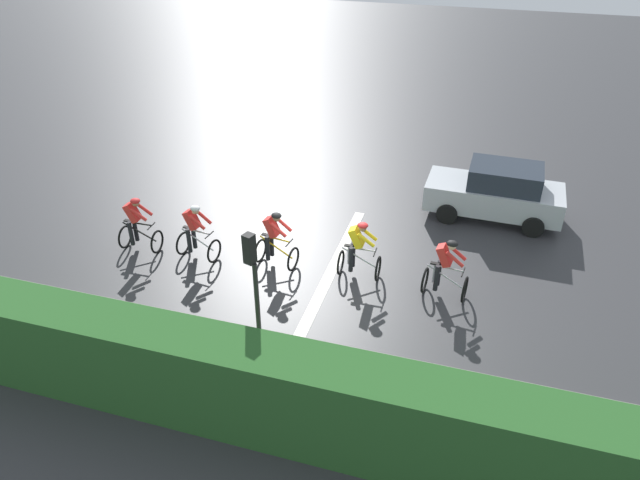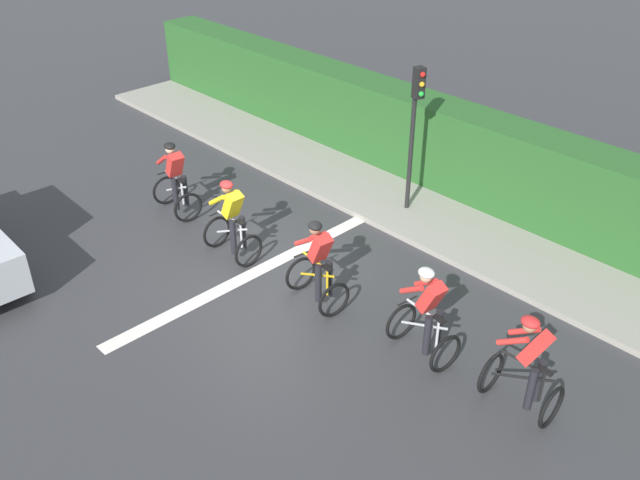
{
  "view_description": "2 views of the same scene",
  "coord_description": "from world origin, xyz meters",
  "px_view_note": "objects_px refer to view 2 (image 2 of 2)",
  "views": [
    {
      "loc": [
        -12.4,
        -3.46,
        9.1
      ],
      "look_at": [
        -0.18,
        0.2,
        1.13
      ],
      "focal_mm": 32.6,
      "sensor_mm": 36.0,
      "label": 1
    },
    {
      "loc": [
        6.98,
        8.85,
        7.63
      ],
      "look_at": [
        -0.78,
        0.79,
        0.7
      ],
      "focal_mm": 38.84,
      "sensor_mm": 36.0,
      "label": 2
    }
  ],
  "objects_px": {
    "cyclist_mid": "(318,266)",
    "cyclist_lead": "(527,368)",
    "cyclist_second": "(426,316)",
    "cyclist_fourth": "(232,222)",
    "traffic_light_near_crossing": "(415,119)",
    "cyclist_trailing": "(176,181)"
  },
  "relations": [
    {
      "from": "cyclist_mid",
      "to": "cyclist_lead",
      "type": "bearing_deg",
      "value": 95.15
    },
    {
      "from": "cyclist_second",
      "to": "cyclist_fourth",
      "type": "distance_m",
      "value": 4.53
    },
    {
      "from": "cyclist_fourth",
      "to": "traffic_light_near_crossing",
      "type": "distance_m",
      "value": 4.34
    },
    {
      "from": "cyclist_fourth",
      "to": "cyclist_trailing",
      "type": "bearing_deg",
      "value": -95.43
    },
    {
      "from": "traffic_light_near_crossing",
      "to": "cyclist_second",
      "type": "bearing_deg",
      "value": 42.85
    },
    {
      "from": "cyclist_second",
      "to": "cyclist_mid",
      "type": "xyz_separation_m",
      "value": [
        0.26,
        -2.23,
        0.0
      ]
    },
    {
      "from": "cyclist_lead",
      "to": "cyclist_trailing",
      "type": "distance_m",
      "value": 8.56
    },
    {
      "from": "cyclist_lead",
      "to": "cyclist_fourth",
      "type": "height_order",
      "value": "same"
    },
    {
      "from": "cyclist_second",
      "to": "cyclist_mid",
      "type": "relative_size",
      "value": 1.0
    },
    {
      "from": "cyclist_fourth",
      "to": "cyclist_trailing",
      "type": "distance_m",
      "value": 2.29
    },
    {
      "from": "cyclist_second",
      "to": "cyclist_mid",
      "type": "distance_m",
      "value": 2.24
    },
    {
      "from": "cyclist_lead",
      "to": "cyclist_fourth",
      "type": "xyz_separation_m",
      "value": [
        0.5,
        -6.28,
        0.0
      ]
    },
    {
      "from": "cyclist_trailing",
      "to": "cyclist_second",
      "type": "bearing_deg",
      "value": 91.56
    },
    {
      "from": "cyclist_fourth",
      "to": "cyclist_second",
      "type": "bearing_deg",
      "value": 95.08
    },
    {
      "from": "cyclist_second",
      "to": "traffic_light_near_crossing",
      "type": "relative_size",
      "value": 0.5
    },
    {
      "from": "cyclist_mid",
      "to": "cyclist_fourth",
      "type": "bearing_deg",
      "value": -86.39
    },
    {
      "from": "cyclist_lead",
      "to": "traffic_light_near_crossing",
      "type": "distance_m",
      "value": 6.21
    },
    {
      "from": "cyclist_mid",
      "to": "cyclist_second",
      "type": "bearing_deg",
      "value": 96.58
    },
    {
      "from": "cyclist_fourth",
      "to": "cyclist_trailing",
      "type": "height_order",
      "value": "same"
    },
    {
      "from": "cyclist_mid",
      "to": "cyclist_trailing",
      "type": "xyz_separation_m",
      "value": [
        -0.07,
        -4.56,
        0.0
      ]
    },
    {
      "from": "cyclist_second",
      "to": "cyclist_trailing",
      "type": "xyz_separation_m",
      "value": [
        0.19,
        -6.79,
        0.0
      ]
    },
    {
      "from": "cyclist_trailing",
      "to": "cyclist_mid",
      "type": "bearing_deg",
      "value": 89.1
    }
  ]
}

